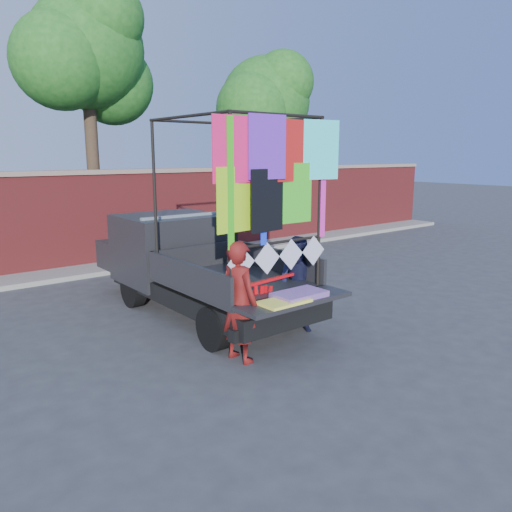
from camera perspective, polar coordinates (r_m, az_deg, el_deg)
ground at (r=8.28m, az=-2.82°, el=-9.82°), size 90.00×90.00×0.00m
brick_wall at (r=14.11m, az=-19.82°, el=3.98°), size 30.00×0.45×2.61m
curb at (r=13.67m, az=-18.50°, el=-1.55°), size 30.00×1.20×0.12m
tree_mid at (r=15.64m, az=-18.65°, el=20.85°), size 4.20×3.30×7.73m
tree_right at (r=18.82m, az=1.29°, el=16.84°), size 4.20×3.30×6.62m
pickup_truck at (r=10.00m, az=-8.12°, el=-0.74°), size 2.28×5.73×3.60m
woman at (r=7.31m, az=-1.93°, el=-5.24°), size 0.51×0.71×1.81m
man at (r=8.60m, az=4.99°, el=-3.24°), size 0.92×1.00×1.65m
streamer_bundle at (r=7.86m, az=1.24°, el=-4.29°), size 1.02×0.18×0.70m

